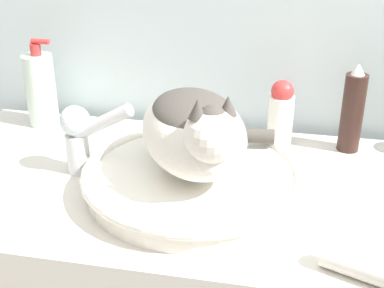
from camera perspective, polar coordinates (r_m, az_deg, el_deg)
The scene contains 7 objects.
sink_basin at distance 0.94m, azimuth 0.14°, elevation -3.63°, with size 0.39×0.39×0.05m.
cat at distance 0.89m, azimuth 0.39°, elevation 1.63°, with size 0.27×0.30×0.17m.
faucet at distance 1.00m, azimuth -11.76°, elevation 1.14°, with size 0.15×0.06×0.15m.
soap_pump_bottle at distance 1.24m, azimuth -15.84°, elevation 5.65°, with size 0.07×0.07×0.20m.
hairspray_can_black at distance 1.11m, azimuth 16.75°, elevation 3.38°, with size 0.04×0.04×0.18m.
deodorant_stick at distance 1.11m, azimuth 9.46°, elevation 3.30°, with size 0.05×0.05×0.14m.
cream_tube at distance 0.78m, azimuth 18.52°, elevation -12.69°, with size 0.14×0.08×0.04m.
Camera 1 is at (0.13, -0.57, 1.35)m, focal length 50.00 mm.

